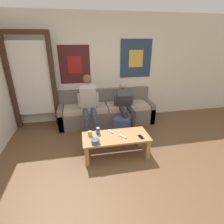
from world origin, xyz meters
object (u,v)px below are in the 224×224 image
object	(u,v)px
cell_phone	(141,137)
couch	(106,112)
coffee_table	(116,139)
pillar_candle	(90,134)
game_controller_near_right	(111,132)
person_seated_teen	(125,105)
backpack	(122,128)
person_seated_adult	(89,103)
drink_can_blue	(98,131)
ceramic_bowl	(95,141)
game_controller_near_left	(123,136)

from	to	relation	value
cell_phone	couch	bearing A→B (deg)	103.47
coffee_table	cell_phone	bearing A→B (deg)	-16.45
pillar_candle	game_controller_near_right	world-z (taller)	pillar_candle
coffee_table	person_seated_teen	world-z (taller)	person_seated_teen
couch	person_seated_teen	xyz separation A→B (m)	(0.39, -0.35, 0.29)
backpack	person_seated_adult	bearing A→B (deg)	148.75
couch	drink_can_blue	world-z (taller)	couch
game_controller_near_right	person_seated_teen	bearing A→B (deg)	59.87
game_controller_near_right	cell_phone	world-z (taller)	game_controller_near_right
person_seated_adult	drink_can_blue	world-z (taller)	person_seated_adult
ceramic_bowl	drink_can_blue	world-z (taller)	drink_can_blue
person_seated_adult	cell_phone	distance (m)	1.43
coffee_table	game_controller_near_left	size ratio (longest dim) A/B	8.73
backpack	ceramic_bowl	bearing A→B (deg)	-129.36
person_seated_adult	pillar_candle	bearing A→B (deg)	-93.55
person_seated_adult	person_seated_teen	distance (m)	0.84
couch	backpack	size ratio (longest dim) A/B	5.55
ceramic_bowl	game_controller_near_left	distance (m)	0.50
ceramic_bowl	backpack	bearing A→B (deg)	50.64
ceramic_bowl	pillar_candle	size ratio (longest dim) A/B	1.40
coffee_table	person_seated_adult	distance (m)	1.15
ceramic_bowl	cell_phone	distance (m)	0.80
coffee_table	game_controller_near_right	world-z (taller)	game_controller_near_right
person_seated_adult	cell_phone	size ratio (longest dim) A/B	8.74
game_controller_near_left	game_controller_near_right	size ratio (longest dim) A/B	0.96
person_seated_adult	game_controller_near_right	bearing A→B (deg)	-69.54
couch	game_controller_near_left	bearing A→B (deg)	-88.00
person_seated_adult	person_seated_teen	bearing A→B (deg)	0.65
person_seated_adult	ceramic_bowl	xyz separation A→B (m)	(0.01, -1.18, -0.24)
person_seated_teen	drink_can_blue	distance (m)	1.18
coffee_table	cell_phone	size ratio (longest dim) A/B	8.20
pillar_candle	drink_can_blue	bearing A→B (deg)	16.04
couch	person_seated_teen	world-z (taller)	person_seated_teen
game_controller_near_left	person_seated_teen	bearing A→B (deg)	72.81
person_seated_teen	ceramic_bowl	xyz separation A→B (m)	(-0.83, -1.19, -0.14)
game_controller_near_right	ceramic_bowl	bearing A→B (deg)	-135.08
person_seated_adult	pillar_candle	size ratio (longest dim) A/B	11.97
person_seated_teen	pillar_candle	distance (m)	1.31
backpack	game_controller_near_left	distance (m)	0.73
person_seated_adult	backpack	world-z (taller)	person_seated_adult
coffee_table	ceramic_bowl	xyz separation A→B (m)	(-0.38, -0.16, 0.11)
pillar_candle	game_controller_near_left	world-z (taller)	pillar_candle
coffee_table	backpack	size ratio (longest dim) A/B	2.83
coffee_table	pillar_candle	size ratio (longest dim) A/B	11.23
game_controller_near_left	couch	bearing A→B (deg)	92.00
backpack	game_controller_near_left	bearing A→B (deg)	-102.95
pillar_candle	couch	bearing A→B (deg)	68.66
game_controller_near_left	ceramic_bowl	bearing A→B (deg)	-168.10
person_seated_teen	cell_phone	xyz separation A→B (m)	(-0.03, -1.16, -0.17)
person_seated_adult	person_seated_teen	world-z (taller)	person_seated_adult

